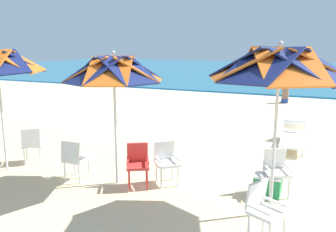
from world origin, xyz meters
The scene contains 14 objects.
ground_plane centered at (0.00, 0.00, 0.00)m, with size 80.00×80.00×0.00m, color beige.
sea centered at (0.00, 29.54, 0.05)m, with size 80.00×36.00×0.10m, color teal.
surf_foam centered at (0.00, 11.24, 0.01)m, with size 80.00×0.70×0.01m, color white.
beach_umbrella_0 centered at (-0.79, -2.49, 2.48)m, with size 2.27×2.27×2.86m.
plastic_chair_0 centered at (-0.79, -3.37, 0.50)m, with size 0.61×0.59×0.87m.
plastic_chair_1 centered at (-0.83, -1.63, 0.50)m, with size 0.59×0.61×0.87m.
beach_umbrella_1 centered at (-3.87, -2.43, 2.30)m, with size 1.98×1.98×2.69m.
plastic_chair_2 centered at (-2.95, -2.01, 0.50)m, with size 0.63×0.63×0.87m.
plastic_chair_3 centered at (-4.73, -2.67, 0.50)m, with size 0.47×0.49×0.87m.
plastic_chair_4 centered at (-3.41, -2.37, 0.50)m, with size 0.61×0.62×0.87m.
plastic_chair_6 centered at (-6.37, -2.20, 0.50)m, with size 0.63×0.63×0.87m.
sun_lounger_1 centered at (-0.81, 1.78, 0.28)m, with size 0.74×2.18×0.62m.
cooler_box centered at (-0.96, -1.78, 0.20)m, with size 0.50×0.34×0.40m.
beachgoer_seated centered at (-1.86, 9.57, 0.29)m, with size 0.30×0.93×0.92m.
Camera 1 is at (-0.11, -8.24, 2.81)m, focal length 37.75 mm.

